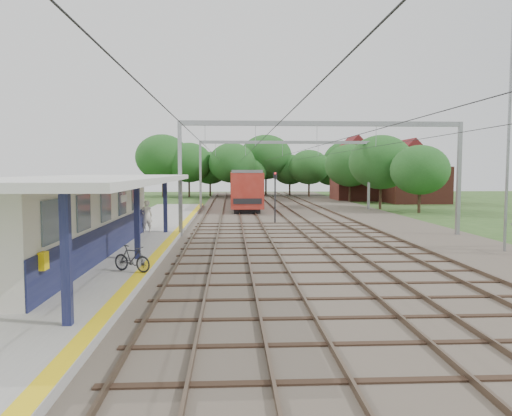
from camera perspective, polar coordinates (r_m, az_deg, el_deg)
name	(u,v)px	position (r m, az deg, el deg)	size (l,w,h in m)	color
ground	(296,303)	(15.60, 4.58, -10.75)	(160.00, 160.00, 0.00)	#2D4C1E
ballast_bed	(297,214)	(45.51, 4.67, -0.73)	(18.00, 90.00, 0.10)	#473D33
platform	(136,237)	(29.71, -13.60, -3.29)	(5.00, 52.00, 0.35)	gray
yellow_stripe	(175,234)	(29.36, -9.28, -2.97)	(0.45, 52.00, 0.01)	yellow
station_building	(72,217)	(23.08, -20.27, -0.94)	(3.41, 18.00, 3.40)	beige
canopy	(91,180)	(21.73, -18.38, 3.03)	(6.40, 20.00, 3.44)	#13173E
rail_tracks	(269,213)	(45.24, 1.53, -0.59)	(11.80, 88.00, 0.15)	brown
catenary_system	(297,152)	(40.60, 4.74, 6.37)	(17.22, 88.00, 7.00)	gray
tree_band	(271,164)	(72.30, 1.73, 5.02)	(31.72, 30.88, 8.82)	#382619
house_near	(416,179)	(65.13, 17.80, 3.19)	(7.00, 6.12, 7.89)	brown
house_far	(363,176)	(69.31, 12.17, 3.56)	(8.00, 6.12, 8.66)	brown
person	(147,216)	(30.48, -12.40, -0.93)	(0.70, 0.46, 1.92)	silver
bicycle	(132,259)	(18.85, -13.99, -5.63)	(0.46, 1.62, 0.97)	black
train	(242,185)	(63.32, -1.55, 2.67)	(3.04, 37.89, 3.99)	black
signal_post	(275,193)	(37.58, 2.19, 1.77)	(0.31, 0.29, 3.92)	black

